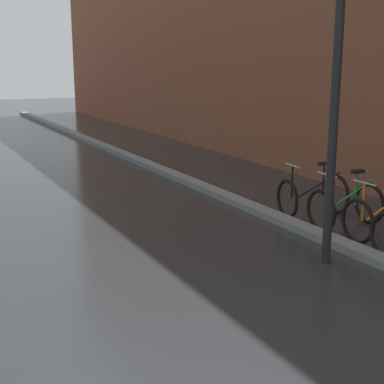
# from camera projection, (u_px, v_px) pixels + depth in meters

# --- Properties ---
(kerb_strip) EXTENTS (0.30, 36.00, 0.12)m
(kerb_strip) POSITION_uv_depth(u_px,v_px,m) (167.00, 172.00, 13.52)
(kerb_strip) COLOR slate
(kerb_strip) RESTS_ON ground
(parked_bicycle_1) EXTENTS (1.10, 0.73, 0.96)m
(parked_bicycle_1) POSITION_uv_depth(u_px,v_px,m) (384.00, 216.00, 8.56)
(parked_bicycle_1) COLOR black
(parked_bicycle_1) RESTS_ON ground
(parked_bicycle_2) EXTENTS (1.09, 0.71, 0.96)m
(parked_bicycle_2) POSITION_uv_depth(u_px,v_px,m) (346.00, 205.00, 9.17)
(parked_bicycle_2) COLOR black
(parked_bicycle_2) RESTS_ON ground
(parked_bicycle_3) EXTENTS (1.16, 0.83, 0.96)m
(parked_bicycle_3) POSITION_uv_depth(u_px,v_px,m) (313.00, 195.00, 9.88)
(parked_bicycle_3) COLOR black
(parked_bicycle_3) RESTS_ON ground
(street_lamp_post) EXTENTS (0.24, 0.24, 4.22)m
(street_lamp_post) POSITION_uv_depth(u_px,v_px,m) (336.00, 78.00, 7.09)
(street_lamp_post) COLOR black
(street_lamp_post) RESTS_ON ground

